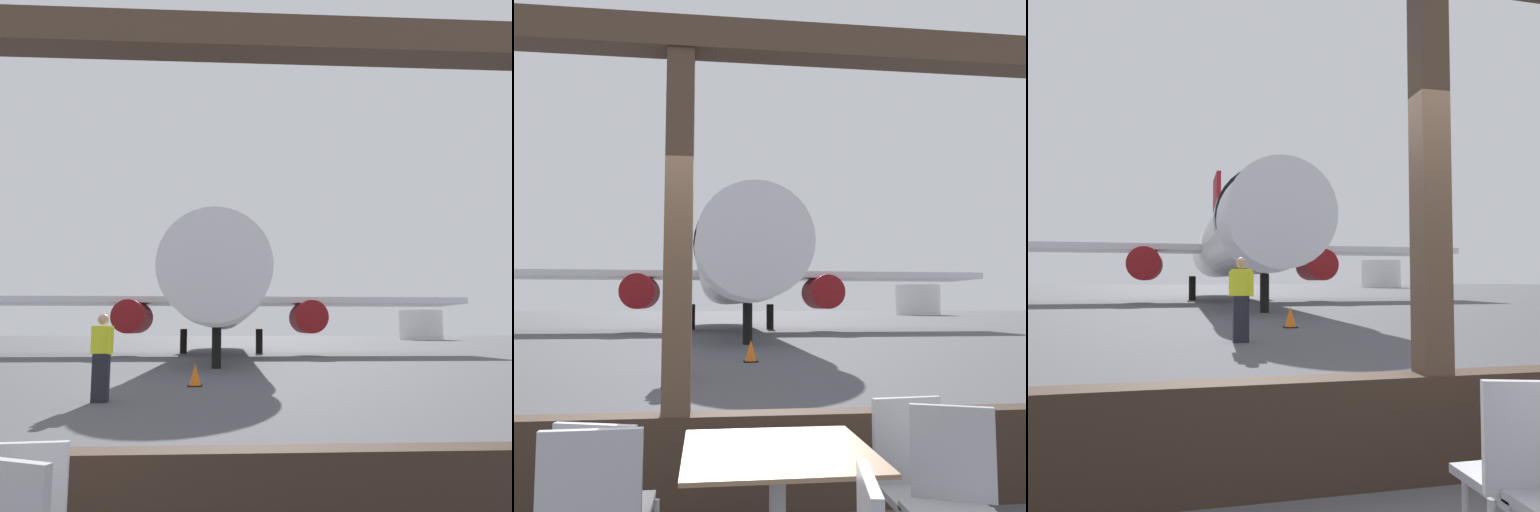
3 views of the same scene
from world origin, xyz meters
The scene contains 10 objects.
ground_plane centered at (0.00, 40.00, 0.00)m, with size 220.00×220.00×0.00m, color #4C4C51.
window_frame centered at (0.00, 0.00, 1.24)m, with size 9.11×0.24×3.56m.
dining_table centered at (0.55, -1.31, 0.47)m, with size 0.89×0.89×0.75m.
cafe_chair_window_left centered at (1.37, -1.41, 0.56)m, with size 0.50×0.50×0.94m.
cafe_chair_aisle_left centered at (1.33, -1.05, 0.54)m, with size 0.42×0.42×0.92m.
cafe_chair_side_extra centered at (-0.27, -1.22, 0.53)m, with size 0.47×0.47×0.89m.
airplane centered at (1.75, 27.23, 3.50)m, with size 29.43×29.91×10.49m.
ground_crew_worker centered at (-0.33, 7.12, 0.90)m, with size 0.48×0.37×1.74m.
traffic_cone centered at (1.36, 9.92, 0.27)m, with size 0.36×0.36×0.57m.
fuel_storage_tank centered at (33.50, 77.85, 2.37)m, with size 6.90×6.90×4.74m, color white.
Camera 2 is at (0.20, -3.91, 1.43)m, focal length 37.66 mm.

